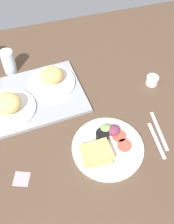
{
  "coord_description": "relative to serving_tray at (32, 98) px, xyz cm",
  "views": [
    {
      "loc": [
        -17.09,
        -61.67,
        92.67
      ],
      "look_at": [
        2.0,
        3.0,
        4.0
      ],
      "focal_mm": 43.3,
      "sensor_mm": 36.0,
      "label": 1
    }
  ],
  "objects": [
    {
      "name": "espresso_cup",
      "position": [
        55.1,
        -6.43,
        1.2
      ],
      "size": [
        5.6,
        5.6,
        4.0
      ],
      "primitive_type": "cylinder",
      "color": "silver",
      "rests_on": "ground_plane"
    },
    {
      "name": "knife",
      "position": [
        46.84,
        -31.78,
        -0.55
      ],
      "size": [
        3.28,
        19.05,
        0.5
      ],
      "primitive_type": "cube",
      "rotation": [
        0.0,
        0.0,
        1.47
      ],
      "color": "#B7B7BC",
      "rests_on": "ground_plane"
    },
    {
      "name": "serving_tray",
      "position": [
        0.0,
        0.0,
        0.0
      ],
      "size": [
        47.29,
        36.2,
        1.6
      ],
      "primitive_type": "cube",
      "rotation": [
        0.0,
        0.0,
        0.07
      ],
      "color": "gray",
      "rests_on": "ground_plane"
    },
    {
      "name": "drinking_glass",
      "position": [
        -7.1,
        20.53,
        5.11
      ],
      "size": [
        6.12,
        6.12,
        11.82
      ],
      "primitive_type": "cylinder",
      "color": "silver",
      "rests_on": "ground_plane"
    },
    {
      "name": "fork",
      "position": [
        43.84,
        -35.78,
        -0.55
      ],
      "size": [
        2.51,
        17.06,
        0.5
      ],
      "primitive_type": "cube",
      "rotation": [
        0.0,
        0.0,
        1.51
      ],
      "color": "#B7B7BC",
      "rests_on": "ground_plane"
    },
    {
      "name": "bread_plate_far",
      "position": [
        10.34,
        5.22,
        3.68
      ],
      "size": [
        21.37,
        21.37,
        8.53
      ],
      "color": "white",
      "rests_on": "serving_tray"
    },
    {
      "name": "ground_plane",
      "position": [
        18.4,
        -20.04,
        -2.3
      ],
      "size": [
        190.0,
        150.0,
        3.0
      ],
      "primitive_type": "cube",
      "color": "#4C3828"
    },
    {
      "name": "sticky_note",
      "position": [
        -10.21,
        -36.73,
        -0.74
      ],
      "size": [
        7.21,
        7.21,
        0.12
      ],
      "primitive_type": "cube",
      "rotation": [
        0.0,
        0.0,
        -0.36
      ],
      "color": "pink",
      "rests_on": "ground_plane"
    },
    {
      "name": "plate_with_salad",
      "position": [
        23.18,
        -33.37,
        0.93
      ],
      "size": [
        27.91,
        27.91,
        5.4
      ],
      "color": "white",
      "rests_on": "ground_plane"
    },
    {
      "name": "bread_plate_near",
      "position": [
        -10.24,
        -5.43,
        4.29
      ],
      "size": [
        21.54,
        21.54,
        9.4
      ],
      "color": "white",
      "rests_on": "serving_tray"
    }
  ]
}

